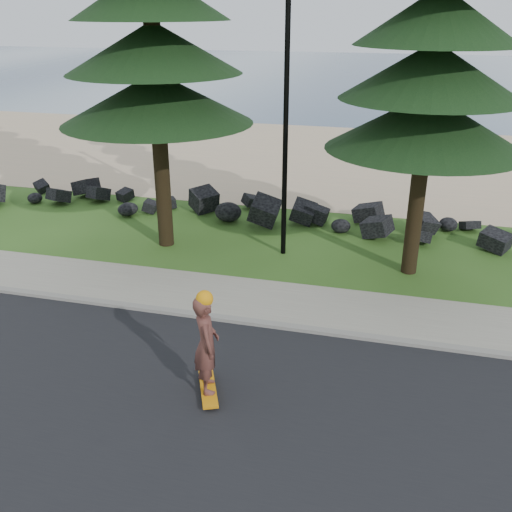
# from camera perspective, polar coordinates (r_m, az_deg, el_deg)

# --- Properties ---
(ground) EXTENTS (160.00, 160.00, 0.00)m
(ground) POSITION_cam_1_polar(r_m,az_deg,el_deg) (13.57, -0.06, -4.90)
(ground) COLOR #2F551A
(ground) RESTS_ON ground
(road) EXTENTS (160.00, 7.00, 0.02)m
(road) POSITION_cam_1_polar(r_m,az_deg,el_deg) (10.02, -6.74, -16.86)
(road) COLOR black
(road) RESTS_ON ground
(kerb) EXTENTS (160.00, 0.20, 0.10)m
(kerb) POSITION_cam_1_polar(r_m,az_deg,el_deg) (12.79, -1.06, -6.58)
(kerb) COLOR gray
(kerb) RESTS_ON ground
(sidewalk) EXTENTS (160.00, 2.00, 0.08)m
(sidewalk) POSITION_cam_1_polar(r_m,az_deg,el_deg) (13.72, 0.15, -4.36)
(sidewalk) COLOR gray
(sidewalk) RESTS_ON ground
(beach_sand) EXTENTS (160.00, 15.00, 0.01)m
(beach_sand) POSITION_cam_1_polar(r_m,az_deg,el_deg) (27.00, 7.71, 9.61)
(beach_sand) COLOR #D3B38C
(beach_sand) RESTS_ON ground
(ocean) EXTENTS (160.00, 58.00, 0.01)m
(ocean) POSITION_cam_1_polar(r_m,az_deg,el_deg) (62.94, 12.10, 17.34)
(ocean) COLOR #3A536F
(ocean) RESTS_ON ground
(seawall_boulders) EXTENTS (60.00, 2.40, 1.10)m
(seawall_boulders) POSITION_cam_1_polar(r_m,az_deg,el_deg) (18.57, 4.24, 3.18)
(seawall_boulders) COLOR black
(seawall_boulders) RESTS_ON ground
(lamp_post) EXTENTS (0.25, 0.14, 8.14)m
(lamp_post) POSITION_cam_1_polar(r_m,az_deg,el_deg) (15.21, 3.03, 14.76)
(lamp_post) COLOR black
(lamp_post) RESTS_ON ground
(skateboarder) EXTENTS (0.70, 1.14, 2.09)m
(skateboarder) POSITION_cam_1_polar(r_m,az_deg,el_deg) (10.16, -4.99, -8.82)
(skateboarder) COLOR orange
(skateboarder) RESTS_ON ground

